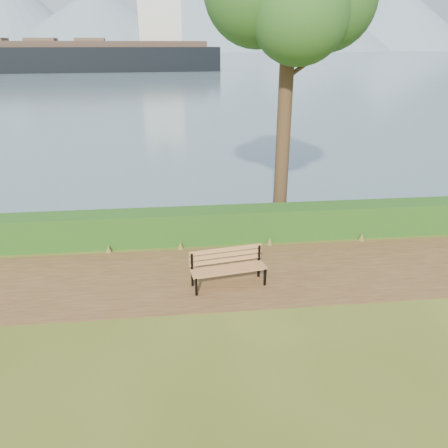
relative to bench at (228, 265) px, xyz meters
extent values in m
plane|color=#445418|center=(-0.05, 0.13, -0.55)|extent=(140.00, 140.00, 0.00)
cube|color=#50331B|center=(-0.05, 0.43, -0.54)|extent=(40.00, 3.40, 0.01)
cube|color=#1B4C15|center=(-0.05, 2.73, -0.05)|extent=(32.00, 0.85, 1.00)
cube|color=#42566B|center=(-0.05, 260.13, -0.54)|extent=(700.00, 510.00, 0.00)
cone|color=gray|center=(-140.05, 410.13, 34.45)|extent=(140.00, 140.00, 70.00)
cone|color=gray|center=(-60.05, 395.13, 23.45)|extent=(160.00, 160.00, 48.00)
cone|color=gray|center=(19.95, 405.13, 30.45)|extent=(190.00, 190.00, 62.00)
cone|color=gray|center=(109.95, 400.13, 24.45)|extent=(170.00, 170.00, 50.00)
cone|color=gray|center=(199.95, 410.13, 28.45)|extent=(150.00, 150.00, 58.00)
cone|color=gray|center=(-10.05, 430.13, 16.95)|extent=(120.00, 120.00, 35.00)
cone|color=gray|center=(149.95, 425.13, 19.45)|extent=(130.00, 130.00, 40.00)
cube|color=black|center=(-0.82, -0.47, -0.31)|extent=(0.06, 0.07, 0.47)
cube|color=black|center=(-0.89, -0.01, -0.09)|extent=(0.06, 0.07, 0.90)
cube|color=black|center=(-0.85, -0.24, -0.10)|extent=(0.14, 0.55, 0.05)
cube|color=black|center=(0.92, -0.18, -0.31)|extent=(0.06, 0.07, 0.47)
cube|color=black|center=(0.85, 0.28, -0.09)|extent=(0.06, 0.07, 0.90)
cube|color=black|center=(0.89, 0.05, -0.10)|extent=(0.14, 0.55, 0.05)
cube|color=#9C673C|center=(0.05, -0.29, -0.07)|extent=(1.88, 0.40, 0.04)
cube|color=#9C673C|center=(0.03, -0.16, -0.07)|extent=(1.88, 0.40, 0.04)
cube|color=#9C673C|center=(0.01, -0.03, -0.07)|extent=(1.88, 0.40, 0.04)
cube|color=#9C673C|center=(-0.02, 0.10, -0.07)|extent=(1.88, 0.40, 0.04)
cube|color=#9C673C|center=(-0.03, 0.16, 0.05)|extent=(1.87, 0.35, 0.11)
cube|color=#9C673C|center=(-0.03, 0.16, 0.20)|extent=(1.87, 0.35, 0.11)
cube|color=#9C673C|center=(-0.03, 0.16, 0.35)|extent=(1.87, 0.35, 0.11)
cylinder|color=#342015|center=(2.33, 4.31, 3.57)|extent=(0.46, 0.46, 8.23)
sphere|color=#1D501A|center=(2.41, 3.44, 5.86)|extent=(2.74, 2.74, 2.74)
cylinder|color=#342015|center=(2.85, 4.31, 4.49)|extent=(1.20, 0.14, 0.90)
cylinder|color=#342015|center=(1.88, 4.42, 5.06)|extent=(0.93, 0.43, 0.82)
cube|color=black|center=(-25.93, 93.13, 0.95)|extent=(70.31, 17.46, 6.96)
cube|color=#453329|center=(-25.93, 93.13, 5.03)|extent=(64.67, 15.84, 1.19)
cube|color=silver|center=(-3.76, 95.24, 10.39)|extent=(9.68, 9.01, 10.94)
cube|color=brown|center=(-28.31, 92.91, 5.82)|extent=(6.56, 7.10, 0.80)
cube|color=brown|center=(-18.41, 93.85, 5.82)|extent=(6.56, 7.10, 0.80)
camera|label=1|loc=(-1.16, -9.62, 5.12)|focal=35.00mm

